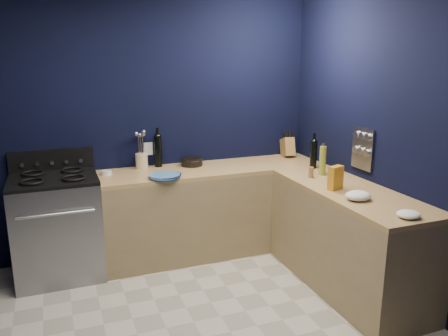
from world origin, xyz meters
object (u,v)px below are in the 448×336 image
plate_stack (165,176)px  utensil_crock (142,161)px  knife_block (287,147)px  crouton_bag (336,178)px  gas_range (58,228)px

plate_stack → utensil_crock: utensil_crock is taller
plate_stack → knife_block: knife_block is taller
knife_block → plate_stack: bearing=-155.8°
utensil_crock → crouton_bag: (1.40, -1.32, 0.02)m
utensil_crock → crouton_bag: 1.92m
gas_range → knife_block: bearing=4.7°
plate_stack → knife_block: size_ratio=1.41×
knife_block → crouton_bag: 1.31m
gas_range → plate_stack: (0.97, -0.21, 0.46)m
gas_range → knife_block: knife_block is taller
crouton_bag → knife_block: bearing=60.3°
gas_range → utensil_crock: 1.02m
gas_range → knife_block: (2.48, 0.20, 0.54)m
utensil_crock → plate_stack: bearing=-74.4°
gas_range → crouton_bag: 2.55m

